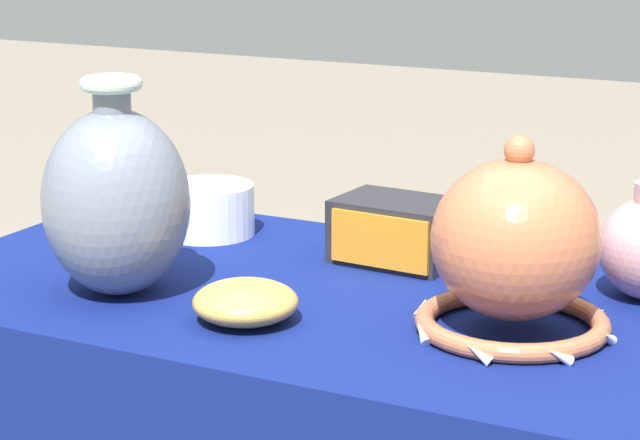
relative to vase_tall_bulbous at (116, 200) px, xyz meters
The scene contains 6 objects.
display_table 0.35m from the vase_tall_bulbous, 24.40° to the left, with size 1.09×0.57×0.76m.
vase_tall_bulbous is the anchor object (origin of this frame).
vase_dome_bell 0.48m from the vase_tall_bulbous, 10.12° to the left, with size 0.23×0.23×0.22m.
mosaic_tile_box 0.38m from the vase_tall_bulbous, 47.73° to the left, with size 0.17×0.13×0.08m.
pot_squat_porcelain 0.29m from the vase_tall_bulbous, 99.34° to the left, with size 0.13×0.13×0.07m, color white.
bowl_shallow_ochre 0.21m from the vase_tall_bulbous, ahead, with size 0.12×0.12×0.05m, color gold.
Camera 1 is at (0.63, -1.30, 1.24)m, focal length 70.00 mm.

